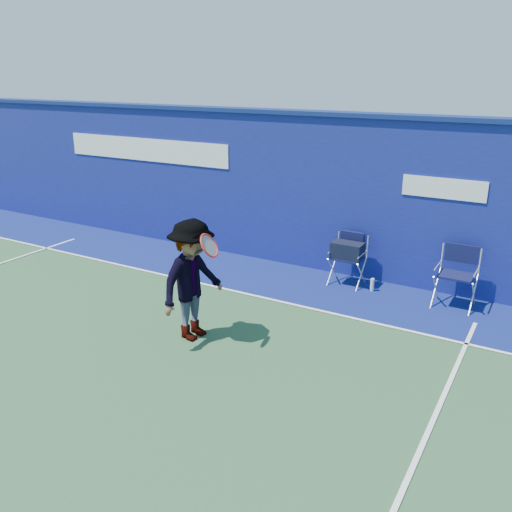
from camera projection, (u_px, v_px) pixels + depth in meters
The scene contains 8 objects.
ground at pixel (80, 363), 7.42m from camera, with size 80.00×80.00×0.00m, color #2C5230.
stadium_wall at pixel (265, 185), 11.18m from camera, with size 24.00×0.50×3.08m.
out_of_bounds_strip at pixel (237, 271), 10.78m from camera, with size 24.00×1.80×0.01m, color navy.
court_lines at pixel (111, 344), 7.91m from camera, with size 24.00×12.00×0.01m.
directors_chair_left at pixel (347, 264), 10.03m from camera, with size 0.57×0.53×0.96m.
directors_chair_right at pixel (455, 288), 9.11m from camera, with size 0.61×0.55×1.03m.
water_bottle at pixel (372, 285), 9.80m from camera, with size 0.07×0.07×0.24m, color silver.
tennis_player at pixel (193, 280), 7.87m from camera, with size 0.94×1.24×1.82m.
Camera 1 is at (5.36, -4.46, 3.80)m, focal length 38.00 mm.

